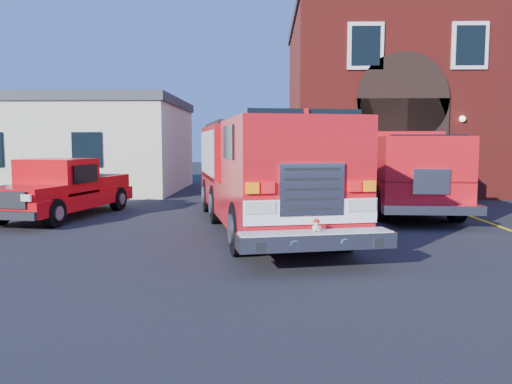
{
  "coord_description": "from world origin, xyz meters",
  "views": [
    {
      "loc": [
        0.23,
        -10.84,
        2.24
      ],
      "look_at": [
        0.0,
        -1.2,
        1.3
      ],
      "focal_mm": 35.0,
      "sensor_mm": 36.0,
      "label": 1
    }
  ],
  "objects_px": {
    "fire_station": "(447,102)",
    "secondary_truck": "(399,167)",
    "pickup_truck": "(63,190)",
    "fire_engine": "(262,172)",
    "side_building": "(76,144)"
  },
  "relations": [
    {
      "from": "pickup_truck",
      "to": "secondary_truck",
      "type": "bearing_deg",
      "value": 11.23
    },
    {
      "from": "fire_station",
      "to": "pickup_truck",
      "type": "distance_m",
      "value": 18.26
    },
    {
      "from": "side_building",
      "to": "secondary_truck",
      "type": "xyz_separation_m",
      "value": [
        13.71,
        -6.75,
        -0.77
      ]
    },
    {
      "from": "side_building",
      "to": "fire_engine",
      "type": "xyz_separation_m",
      "value": [
        9.07,
        -10.7,
        -0.7
      ]
    },
    {
      "from": "fire_station",
      "to": "fire_engine",
      "type": "bearing_deg",
      "value": -127.35
    },
    {
      "from": "fire_station",
      "to": "side_building",
      "type": "relative_size",
      "value": 1.49
    },
    {
      "from": "secondary_truck",
      "to": "fire_station",
      "type": "bearing_deg",
      "value": 61.07
    },
    {
      "from": "side_building",
      "to": "pickup_truck",
      "type": "height_order",
      "value": "side_building"
    },
    {
      "from": "pickup_truck",
      "to": "secondary_truck",
      "type": "distance_m",
      "value": 10.93
    },
    {
      "from": "fire_station",
      "to": "fire_engine",
      "type": "xyz_separation_m",
      "value": [
        -8.92,
        -11.69,
        -2.75
      ]
    },
    {
      "from": "pickup_truck",
      "to": "fire_engine",
      "type": "bearing_deg",
      "value": -16.72
    },
    {
      "from": "fire_engine",
      "to": "side_building",
      "type": "bearing_deg",
      "value": 130.29
    },
    {
      "from": "side_building",
      "to": "secondary_truck",
      "type": "relative_size",
      "value": 1.24
    },
    {
      "from": "fire_station",
      "to": "side_building",
      "type": "bearing_deg",
      "value": -176.86
    },
    {
      "from": "fire_station",
      "to": "secondary_truck",
      "type": "relative_size",
      "value": 1.85
    }
  ]
}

